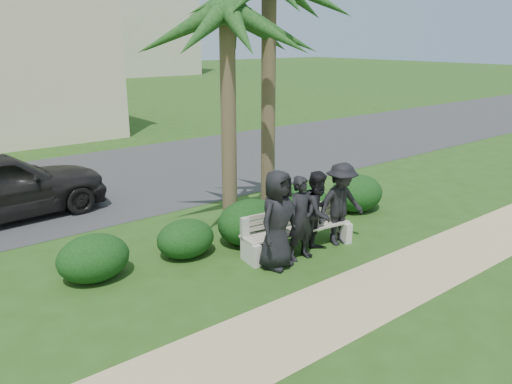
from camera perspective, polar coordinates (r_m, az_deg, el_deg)
ground at (r=9.98m, az=4.14°, el=-7.80°), size 160.00×160.00×0.00m
footpath at (r=8.89m, az=12.11°, el=-11.51°), size 30.00×1.60×0.01m
asphalt_street at (r=16.43m, az=-14.96°, el=1.74°), size 160.00×8.00×0.01m
park_bench at (r=10.31m, az=4.72°, el=-4.67°), size 2.49×0.87×0.85m
man_a at (r=9.36m, az=2.46°, el=-3.17°), size 1.06×0.83×1.91m
man_b at (r=9.76m, az=5.19°, el=-3.03°), size 0.63×0.42×1.70m
man_c at (r=10.14m, az=7.09°, el=-2.30°), size 1.00×0.88×1.70m
man_d at (r=10.59m, az=9.67°, el=-1.37°), size 1.23×0.82×1.77m
hedge_a at (r=9.56m, az=-18.11°, el=-7.03°), size 1.31×1.09×0.86m
hedge_b at (r=10.13m, az=-8.05°, el=-5.17°), size 1.19×0.98×0.78m
hedge_c at (r=11.00m, az=0.26°, el=-3.24°), size 1.15×0.95×0.75m
hedge_d at (r=10.64m, az=-0.62°, el=-3.31°), size 1.49×1.23×0.97m
hedge_e at (r=12.10m, az=5.55°, el=-1.14°), size 1.30×1.08×0.85m
hedge_f at (r=12.92m, az=11.41°, el=-0.00°), size 1.44×1.19×0.94m
palm_left at (r=10.27m, az=-3.35°, el=19.48°), size 3.00×3.00×5.59m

